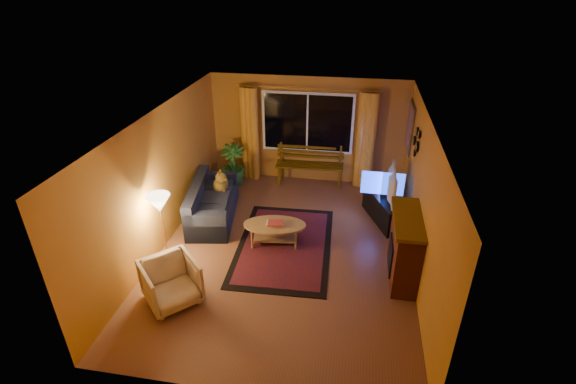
% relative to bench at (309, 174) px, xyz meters
% --- Properties ---
extents(floor, '(4.50, 6.00, 0.02)m').
position_rel_bench_xyz_m(floor, '(-0.10, -2.75, -0.25)').
color(floor, brown).
rests_on(floor, ground).
extents(ceiling, '(4.50, 6.00, 0.02)m').
position_rel_bench_xyz_m(ceiling, '(-0.10, -2.75, 2.27)').
color(ceiling, white).
rests_on(ceiling, ground).
extents(wall_back, '(4.50, 0.02, 2.50)m').
position_rel_bench_xyz_m(wall_back, '(-0.10, 0.26, 1.01)').
color(wall_back, '#BF7A2A').
rests_on(wall_back, ground).
extents(wall_left, '(0.02, 6.00, 2.50)m').
position_rel_bench_xyz_m(wall_left, '(-2.36, -2.75, 1.01)').
color(wall_left, '#BF7A2A').
rests_on(wall_left, ground).
extents(wall_right, '(0.02, 6.00, 2.50)m').
position_rel_bench_xyz_m(wall_right, '(2.16, -2.75, 1.01)').
color(wall_right, '#BF7A2A').
rests_on(wall_right, ground).
extents(window, '(2.00, 0.02, 1.30)m').
position_rel_bench_xyz_m(window, '(-0.10, 0.19, 1.21)').
color(window, black).
rests_on(window, wall_back).
extents(curtain_rod, '(3.20, 0.03, 0.03)m').
position_rel_bench_xyz_m(curtain_rod, '(-0.10, 0.15, 2.01)').
color(curtain_rod, '#BF8C3F').
rests_on(curtain_rod, wall_back).
extents(curtain_left, '(0.36, 0.36, 2.24)m').
position_rel_bench_xyz_m(curtain_left, '(-1.45, 0.13, 0.88)').
color(curtain_left, orange).
rests_on(curtain_left, ground).
extents(curtain_right, '(0.36, 0.36, 2.24)m').
position_rel_bench_xyz_m(curtain_right, '(1.25, 0.13, 0.88)').
color(curtain_right, orange).
rests_on(curtain_right, ground).
extents(bench, '(1.59, 0.52, 0.47)m').
position_rel_bench_xyz_m(bench, '(0.00, 0.00, 0.00)').
color(bench, '#4F3506').
rests_on(bench, ground).
extents(potted_plant, '(0.58, 0.58, 1.01)m').
position_rel_bench_xyz_m(potted_plant, '(-1.78, -0.35, 0.27)').
color(potted_plant, '#235B1E').
rests_on(potted_plant, ground).
extents(sofa, '(1.12, 2.01, 0.77)m').
position_rel_bench_xyz_m(sofa, '(-1.76, -1.88, 0.15)').
color(sofa, '#1B1F32').
rests_on(sofa, ground).
extents(dog, '(0.36, 0.49, 0.53)m').
position_rel_bench_xyz_m(dog, '(-1.71, -1.45, 0.41)').
color(dog, olive).
rests_on(dog, sofa).
extents(armchair, '(1.05, 1.05, 0.79)m').
position_rel_bench_xyz_m(armchair, '(-1.59, -4.35, 0.16)').
color(armchair, beige).
rests_on(armchair, ground).
extents(floor_lamp, '(0.28, 0.28, 1.31)m').
position_rel_bench_xyz_m(floor_lamp, '(-2.08, -3.44, 0.42)').
color(floor_lamp, '#BF8C3F').
rests_on(floor_lamp, ground).
extents(rug, '(1.81, 2.77, 0.02)m').
position_rel_bench_xyz_m(rug, '(-0.14, -2.62, -0.23)').
color(rug, '#711105').
rests_on(rug, ground).
extents(coffee_table, '(1.28, 1.28, 0.42)m').
position_rel_bench_xyz_m(coffee_table, '(-0.33, -2.57, -0.03)').
color(coffee_table, '#9C784A').
rests_on(coffee_table, ground).
extents(tv_console, '(0.88, 1.36, 0.54)m').
position_rel_bench_xyz_m(tv_console, '(1.72, -1.40, 0.03)').
color(tv_console, black).
rests_on(tv_console, ground).
extents(television, '(0.16, 1.05, 0.60)m').
position_rel_bench_xyz_m(television, '(1.72, -1.40, 0.60)').
color(television, black).
rests_on(television, tv_console).
extents(fireplace, '(0.40, 1.20, 1.10)m').
position_rel_bench_xyz_m(fireplace, '(1.95, -3.15, 0.31)').
color(fireplace, maroon).
rests_on(fireplace, ground).
extents(mirror_cluster, '(0.06, 0.60, 0.56)m').
position_rel_bench_xyz_m(mirror_cluster, '(2.11, -1.45, 1.56)').
color(mirror_cluster, black).
rests_on(mirror_cluster, wall_right).
extents(painting, '(0.04, 0.76, 0.96)m').
position_rel_bench_xyz_m(painting, '(2.12, -0.30, 1.41)').
color(painting, orange).
rests_on(painting, wall_right).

